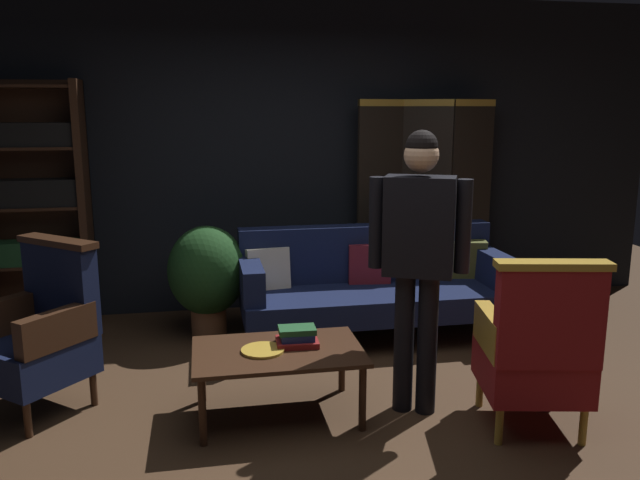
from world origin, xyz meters
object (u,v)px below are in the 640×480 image
at_px(coffee_table, 278,357).
at_px(brass_tray, 263,350).
at_px(folding_screen, 425,202).
at_px(book_green_cloth, 297,330).
at_px(book_red_leather, 297,342).
at_px(velvet_couch, 372,282).
at_px(armchair_wing_left, 41,332).
at_px(bookshelf, 31,202).
at_px(book_navy_cloth, 297,336).
at_px(armchair_gilt_accent, 536,349).
at_px(standing_figure, 419,247).
at_px(potted_plant, 207,274).

height_order(coffee_table, brass_tray, brass_tray).
xyz_separation_m(coffee_table, brass_tray, (-0.09, -0.01, 0.05)).
xyz_separation_m(folding_screen, coffee_table, (-1.59, -1.93, -0.61)).
bearing_deg(book_green_cloth, book_red_leather, 180.00).
bearing_deg(velvet_couch, book_green_cloth, -123.71).
bearing_deg(velvet_couch, armchair_wing_left, -159.55).
bearing_deg(book_red_leather, bookshelf, 134.78).
relative_size(folding_screen, bookshelf, 0.93).
bearing_deg(brass_tray, armchair_wing_left, 163.37).
bearing_deg(bookshelf, book_navy_cloth, -45.22).
xyz_separation_m(velvet_couch, armchair_gilt_accent, (0.50, -1.68, 0.04)).
distance_m(velvet_couch, book_red_leather, 1.42).
relative_size(velvet_couch, armchair_gilt_accent, 2.04).
height_order(folding_screen, armchair_gilt_accent, folding_screen).
xyz_separation_m(standing_figure, book_green_cloth, (-0.70, 0.14, -0.51)).
bearing_deg(book_navy_cloth, bookshelf, 134.78).
distance_m(folding_screen, armchair_wing_left, 3.41).
relative_size(velvet_couch, coffee_table, 2.12).
height_order(armchair_gilt_accent, potted_plant, armchair_gilt_accent).
height_order(velvet_couch, book_navy_cloth, velvet_couch).
relative_size(folding_screen, book_navy_cloth, 9.56).
bearing_deg(bookshelf, book_green_cloth, -45.22).
bearing_deg(potted_plant, armchair_gilt_accent, -46.24).
bearing_deg(brass_tray, book_red_leather, 17.58).
height_order(velvet_couch, standing_figure, standing_figure).
bearing_deg(book_navy_cloth, brass_tray, -162.42).
xyz_separation_m(velvet_couch, potted_plant, (-1.30, 0.20, 0.07)).
bearing_deg(book_red_leather, armchair_gilt_accent, -21.17).
distance_m(armchair_wing_left, brass_tray, 1.36).
height_order(standing_figure, book_navy_cloth, standing_figure).
distance_m(bookshelf, armchair_wing_left, 1.75).
bearing_deg(coffee_table, velvet_couch, 53.59).
relative_size(bookshelf, potted_plant, 2.24).
relative_size(velvet_couch, potted_plant, 2.31).
bearing_deg(potted_plant, velvet_couch, -8.58).
xyz_separation_m(bookshelf, book_red_leather, (1.91, -1.92, -0.63)).
bearing_deg(book_red_leather, armchair_wing_left, 168.04).
bearing_deg(brass_tray, book_green_cloth, 17.58).
distance_m(coffee_table, book_red_leather, 0.15).
relative_size(folding_screen, coffee_table, 1.90).
distance_m(armchair_wing_left, book_red_leather, 1.56).
bearing_deg(standing_figure, armchair_gilt_accent, -31.63).
xyz_separation_m(coffee_table, armchair_wing_left, (-1.40, 0.38, 0.12)).
height_order(book_red_leather, brass_tray, book_red_leather).
xyz_separation_m(folding_screen, brass_tray, (-1.68, -1.94, -0.56)).
height_order(armchair_wing_left, book_navy_cloth, armchair_wing_left).
bearing_deg(book_green_cloth, armchair_gilt_accent, -21.17).
relative_size(velvet_couch, standing_figure, 1.25).
relative_size(armchair_wing_left, book_navy_cloth, 5.23).
relative_size(armchair_gilt_accent, book_navy_cloth, 5.23).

